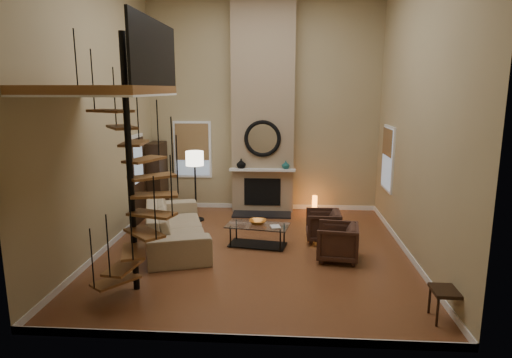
# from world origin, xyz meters

# --- Properties ---
(ground) EXTENTS (6.00, 6.50, 0.01)m
(ground) POSITION_xyz_m (0.00, 0.00, -0.01)
(ground) COLOR brown
(ground) RESTS_ON ground
(back_wall) EXTENTS (6.00, 0.02, 5.50)m
(back_wall) POSITION_xyz_m (0.00, 3.25, 2.75)
(back_wall) COLOR tan
(back_wall) RESTS_ON ground
(front_wall) EXTENTS (6.00, 0.02, 5.50)m
(front_wall) POSITION_xyz_m (0.00, -3.25, 2.75)
(front_wall) COLOR tan
(front_wall) RESTS_ON ground
(left_wall) EXTENTS (0.02, 6.50, 5.50)m
(left_wall) POSITION_xyz_m (-3.00, 0.00, 2.75)
(left_wall) COLOR tan
(left_wall) RESTS_ON ground
(right_wall) EXTENTS (0.02, 6.50, 5.50)m
(right_wall) POSITION_xyz_m (3.00, 0.00, 2.75)
(right_wall) COLOR tan
(right_wall) RESTS_ON ground
(baseboard_back) EXTENTS (6.00, 0.02, 0.12)m
(baseboard_back) POSITION_xyz_m (0.00, 3.24, 0.06)
(baseboard_back) COLOR white
(baseboard_back) RESTS_ON ground
(baseboard_front) EXTENTS (6.00, 0.02, 0.12)m
(baseboard_front) POSITION_xyz_m (0.00, -3.24, 0.06)
(baseboard_front) COLOR white
(baseboard_front) RESTS_ON ground
(baseboard_left) EXTENTS (0.02, 6.50, 0.12)m
(baseboard_left) POSITION_xyz_m (-2.99, 0.00, 0.06)
(baseboard_left) COLOR white
(baseboard_left) RESTS_ON ground
(baseboard_right) EXTENTS (0.02, 6.50, 0.12)m
(baseboard_right) POSITION_xyz_m (2.99, 0.00, 0.06)
(baseboard_right) COLOR white
(baseboard_right) RESTS_ON ground
(chimney_breast) EXTENTS (1.60, 0.38, 5.50)m
(chimney_breast) POSITION_xyz_m (0.00, 3.06, 2.75)
(chimney_breast) COLOR #978062
(chimney_breast) RESTS_ON ground
(hearth) EXTENTS (1.50, 0.60, 0.04)m
(hearth) POSITION_xyz_m (0.00, 2.57, 0.02)
(hearth) COLOR black
(hearth) RESTS_ON ground
(firebox) EXTENTS (0.95, 0.02, 0.72)m
(firebox) POSITION_xyz_m (0.00, 2.86, 0.55)
(firebox) COLOR black
(firebox) RESTS_ON chimney_breast
(mantel) EXTENTS (1.70, 0.18, 0.06)m
(mantel) POSITION_xyz_m (0.00, 2.78, 1.15)
(mantel) COLOR white
(mantel) RESTS_ON chimney_breast
(mirror_frame) EXTENTS (0.94, 0.10, 0.94)m
(mirror_frame) POSITION_xyz_m (0.00, 2.84, 1.95)
(mirror_frame) COLOR black
(mirror_frame) RESTS_ON chimney_breast
(mirror_disc) EXTENTS (0.80, 0.01, 0.80)m
(mirror_disc) POSITION_xyz_m (0.00, 2.85, 1.95)
(mirror_disc) COLOR white
(mirror_disc) RESTS_ON chimney_breast
(vase_left) EXTENTS (0.24, 0.24, 0.25)m
(vase_left) POSITION_xyz_m (-0.55, 2.82, 1.30)
(vase_left) COLOR black
(vase_left) RESTS_ON mantel
(vase_right) EXTENTS (0.20, 0.20, 0.21)m
(vase_right) POSITION_xyz_m (0.60, 2.82, 1.28)
(vase_right) COLOR #175352
(vase_right) RESTS_ON mantel
(window_back) EXTENTS (1.02, 0.06, 1.52)m
(window_back) POSITION_xyz_m (-1.90, 3.22, 1.62)
(window_back) COLOR white
(window_back) RESTS_ON back_wall
(window_right) EXTENTS (0.06, 1.02, 1.52)m
(window_right) POSITION_xyz_m (2.97, 2.00, 1.63)
(window_right) COLOR white
(window_right) RESTS_ON right_wall
(entry_door) EXTENTS (0.10, 1.05, 2.16)m
(entry_door) POSITION_xyz_m (-2.95, 1.80, 1.05)
(entry_door) COLOR white
(entry_door) RESTS_ON ground
(loft) EXTENTS (1.70, 2.20, 1.09)m
(loft) POSITION_xyz_m (-2.04, -1.80, 3.24)
(loft) COLOR brown
(loft) RESTS_ON left_wall
(spiral_stair) EXTENTS (1.47, 1.47, 4.06)m
(spiral_stair) POSITION_xyz_m (-1.78, -1.79, 1.78)
(spiral_stair) COLOR black
(spiral_stair) RESTS_ON ground
(hutch) EXTENTS (0.37, 0.79, 1.76)m
(hutch) POSITION_xyz_m (-2.77, 2.83, 0.95)
(hutch) COLOR black
(hutch) RESTS_ON ground
(sofa) EXTENTS (1.99, 3.18, 0.87)m
(sofa) POSITION_xyz_m (-1.71, 0.39, 0.40)
(sofa) COLOR tan
(sofa) RESTS_ON ground
(armchair_near) EXTENTS (0.72, 0.70, 0.65)m
(armchair_near) POSITION_xyz_m (1.47, 0.68, 0.35)
(armchair_near) COLOR #3E251D
(armchair_near) RESTS_ON ground
(armchair_far) EXTENTS (0.86, 0.84, 0.70)m
(armchair_far) POSITION_xyz_m (1.66, -0.34, 0.35)
(armchair_far) COLOR #3E251D
(armchair_far) RESTS_ON ground
(coffee_table) EXTENTS (1.36, 0.84, 0.47)m
(coffee_table) POSITION_xyz_m (0.04, 0.33, 0.28)
(coffee_table) COLOR silver
(coffee_table) RESTS_ON ground
(bowl) EXTENTS (0.36, 0.36, 0.09)m
(bowl) POSITION_xyz_m (0.04, 0.38, 0.50)
(bowl) COLOR orange
(bowl) RESTS_ON coffee_table
(book) EXTENTS (0.24, 0.29, 0.02)m
(book) POSITION_xyz_m (0.39, 0.18, 0.46)
(book) COLOR gray
(book) RESTS_ON coffee_table
(floor_lamp) EXTENTS (0.43, 0.43, 1.76)m
(floor_lamp) POSITION_xyz_m (-1.60, 2.03, 1.41)
(floor_lamp) COLOR black
(floor_lamp) RESTS_ON ground
(accent_lamp) EXTENTS (0.13, 0.13, 0.47)m
(accent_lamp) POSITION_xyz_m (1.36, 2.79, 0.25)
(accent_lamp) COLOR orange
(accent_lamp) RESTS_ON ground
(side_chair) EXTENTS (0.45, 0.44, 0.95)m
(side_chair) POSITION_xyz_m (2.96, -2.48, 0.53)
(side_chair) COLOR black
(side_chair) RESTS_ON ground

